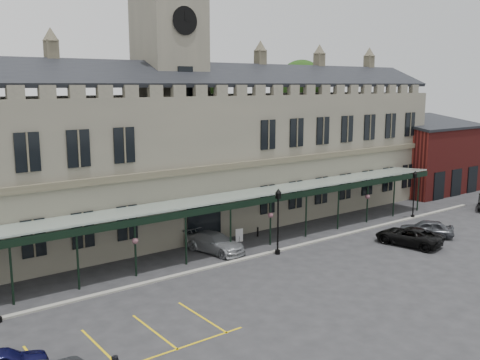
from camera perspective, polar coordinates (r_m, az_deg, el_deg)
ground at (r=36.48m, az=5.78°, el=-10.67°), size 140.00×140.00×0.00m
station_building at (r=47.44m, az=-7.23°, el=2.24°), size 60.00×10.36×17.30m
clock_tower at (r=47.07m, az=-7.47°, el=10.29°), size 5.60×5.60×24.80m
canopy at (r=41.25m, az=-1.23°, el=-4.64°), size 50.00×4.10×4.30m
brick_annex at (r=69.25m, az=19.37°, el=2.30°), size 12.40×8.36×9.23m
kerb at (r=40.42m, az=0.43°, el=-8.42°), size 60.00×0.40×0.12m
parking_markings at (r=28.32m, az=-14.27°, el=-17.37°), size 16.00×6.00×0.01m
tree_behind_mid at (r=58.91m, az=-5.00°, el=10.01°), size 6.00×6.00×16.00m
tree_behind_right at (r=68.76m, az=6.55°, el=10.00°), size 6.00×6.00×16.00m
lamp_post_mid at (r=40.98m, az=4.08°, el=-3.80°), size 0.49×0.49×5.17m
lamp_post_right at (r=54.65m, az=18.08°, el=-1.04°), size 0.45×0.45×4.72m
traffic_cone at (r=47.06m, az=15.57°, el=-5.73°), size 0.45×0.45×0.72m
sign_board at (r=44.71m, az=-0.08°, el=-5.93°), size 0.64×0.20×1.11m
bollard_left at (r=42.56m, az=-4.53°, el=-6.95°), size 0.16×0.16×0.87m
bollard_right at (r=46.27m, az=1.91°, el=-5.55°), size 0.15×0.15×0.83m
car_taxi at (r=42.05m, az=-2.70°, el=-6.67°), size 3.26×5.64×1.54m
car_van at (r=45.90m, az=17.53°, el=-5.73°), size 3.51×5.75×1.49m
car_right_a at (r=48.72m, az=19.26°, el=-4.90°), size 4.15×4.57×1.51m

